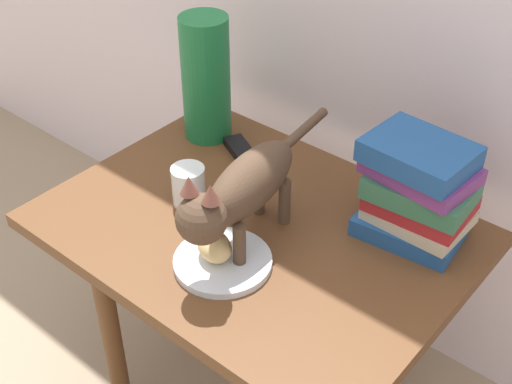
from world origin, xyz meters
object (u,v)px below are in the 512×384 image
(cat, at_px, (242,190))
(green_vase, at_px, (206,79))
(bread_roll, at_px, (215,247))
(plate, at_px, (223,262))
(tv_remote, at_px, (244,155))
(book_stack, at_px, (418,191))
(candle_jar, at_px, (189,187))
(side_table, at_px, (256,250))

(cat, distance_m, green_vase, 0.41)
(bread_roll, xyz_separation_m, cat, (0.01, 0.07, 0.09))
(plate, relative_size, bread_roll, 2.31)
(plate, xyz_separation_m, cat, (-0.01, 0.07, 0.13))
(bread_roll, distance_m, green_vase, 0.47)
(cat, xyz_separation_m, tv_remote, (-0.19, 0.23, -0.12))
(plate, bearing_deg, bread_roll, -161.93)
(book_stack, bearing_deg, cat, -134.25)
(plate, bearing_deg, candle_jar, 151.81)
(cat, distance_m, candle_jar, 0.20)
(side_table, height_order, bread_roll, bread_roll)
(bread_roll, height_order, tv_remote, bread_roll)
(bread_roll, height_order, cat, cat)
(side_table, distance_m, cat, 0.21)
(cat, bearing_deg, bread_roll, -96.05)
(candle_jar, bearing_deg, tv_remote, 95.31)
(book_stack, xyz_separation_m, candle_jar, (-0.41, -0.21, -0.07))
(side_table, xyz_separation_m, bread_roll, (0.01, -0.14, 0.11))
(green_vase, xyz_separation_m, candle_jar, (0.15, -0.22, -0.11))
(book_stack, xyz_separation_m, green_vase, (-0.56, 0.02, 0.04))
(plate, distance_m, tv_remote, 0.35)
(cat, xyz_separation_m, candle_jar, (-0.17, 0.03, -0.09))
(book_stack, distance_m, candle_jar, 0.46)
(plate, bearing_deg, green_vase, 136.43)
(bread_roll, bearing_deg, tv_remote, 121.77)
(side_table, bearing_deg, green_vase, 148.45)
(side_table, bearing_deg, plate, -77.56)
(book_stack, relative_size, tv_remote, 1.41)
(bread_roll, distance_m, candle_jar, 0.20)
(candle_jar, relative_size, tv_remote, 0.57)
(side_table, bearing_deg, bread_roll, -84.14)
(green_vase, bearing_deg, plate, -43.57)
(plate, distance_m, candle_jar, 0.21)
(side_table, distance_m, plate, 0.15)
(book_stack, height_order, tv_remote, book_stack)
(bread_roll, xyz_separation_m, tv_remote, (-0.18, 0.30, -0.03))
(plate, distance_m, bread_roll, 0.04)
(side_table, bearing_deg, tv_remote, 136.39)
(green_vase, relative_size, tv_remote, 1.96)
(plate, bearing_deg, book_stack, 53.51)
(cat, distance_m, book_stack, 0.33)
(green_vase, bearing_deg, cat, -37.73)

